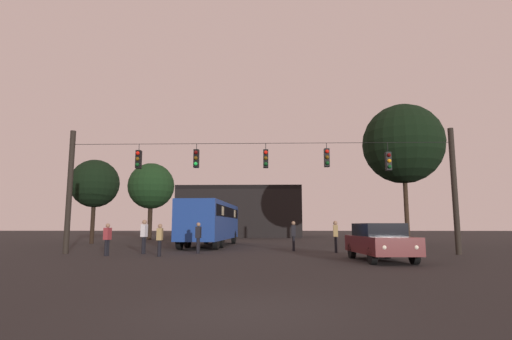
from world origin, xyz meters
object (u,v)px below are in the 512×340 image
Objects in this scene: car_near_right at (380,241)px; pedestrian_trailing at (294,234)px; tree_right_far at (95,184)px; pedestrian_crossing_left at (107,238)px; pedestrian_crossing_center at (198,236)px; pedestrian_far_side at (336,235)px; tree_behind_building at (151,186)px; pedestrian_crossing_right at (144,234)px; city_bus at (211,219)px; tree_left_silhouette at (403,144)px; pedestrian_near_bus at (160,238)px.

car_near_right is 2.63× the size of pedestrian_trailing.
tree_right_far is at bearing 150.59° from pedestrian_trailing.
pedestrian_crossing_left is at bearing 168.75° from car_near_right.
pedestrian_far_side is (7.25, 0.93, 0.06)m from pedestrian_crossing_center.
tree_behind_building is at bearing 112.77° from pedestrian_crossing_center.
pedestrian_crossing_center is 22.74m from tree_behind_building.
car_near_right is 2.56× the size of pedestrian_crossing_right.
car_near_right is 5.20m from pedestrian_far_side.
pedestrian_crossing_left is (-3.66, -9.29, -1.01)m from city_bus.
pedestrian_trailing is at bearing 24.38° from pedestrian_crossing_center.
pedestrian_crossing_center is (0.41, -7.54, -0.97)m from city_bus.
pedestrian_crossing_right is (1.32, 1.46, 0.13)m from pedestrian_crossing_left.
tree_left_silhouette is (8.83, 6.90, 6.62)m from pedestrian_trailing.
pedestrian_crossing_right reaches higher than pedestrian_crossing_left.
tree_left_silhouette reaches higher than pedestrian_crossing_right.
pedestrian_trailing is (5.08, 2.30, 0.06)m from pedestrian_crossing_center.
pedestrian_far_side is 0.16× the size of tree_left_silhouette.
car_near_right is at bearing -64.45° from pedestrian_trailing.
car_near_right is at bearing -113.16° from tree_left_silhouette.
tree_right_far is (-10.04, 3.51, 2.94)m from city_bus.
pedestrian_far_side is (11.31, 2.68, 0.10)m from pedestrian_crossing_left.
car_near_right is at bearing -27.10° from pedestrian_crossing_center.
pedestrian_crossing_center is 17.96m from tree_left_silhouette.
car_near_right is 2.63× the size of pedestrian_far_side.
pedestrian_far_side is at bearing 7.33° from pedestrian_crossing_center.
pedestrian_near_bus is 0.19× the size of tree_behind_building.
pedestrian_crossing_center is 0.95× the size of pedestrian_far_side.
city_bus is at bearing 68.51° from pedestrian_crossing_left.
pedestrian_crossing_right is 1.14× the size of pedestrian_near_bus.
pedestrian_near_bus is 0.90× the size of pedestrian_far_side.
tree_behind_building is (-15.86, 19.60, 4.58)m from pedestrian_far_side.
city_bus is 7.61m from pedestrian_crossing_center.
pedestrian_far_side is at bearing 100.32° from car_near_right.
car_near_right is at bearing -11.25° from pedestrian_crossing_left.
pedestrian_far_side reaches higher than pedestrian_crossing_center.
pedestrian_crossing_center is 0.15× the size of tree_left_silhouette.
pedestrian_near_bus is at bearing -72.42° from tree_behind_building.
car_near_right is 0.65× the size of tree_right_far.
pedestrian_crossing_right reaches higher than pedestrian_near_bus.
pedestrian_crossing_left is 11.63m from pedestrian_far_side.
car_near_right is 9.88m from pedestrian_near_bus.
pedestrian_crossing_left is at bearing -166.67° from pedestrian_far_side.
tree_left_silhouette reaches higher than tree_behind_building.
pedestrian_near_bus is 24.14m from tree_behind_building.
pedestrian_crossing_right is at bearing -106.64° from city_bus.
pedestrian_trailing reaches higher than pedestrian_crossing_left.
tree_behind_building is at bearing 153.29° from tree_left_silhouette.
city_bus is 7.34× the size of pedestrian_near_bus.
tree_right_far is at bearing -100.95° from tree_behind_building.
pedestrian_crossing_center reaches higher than car_near_right.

